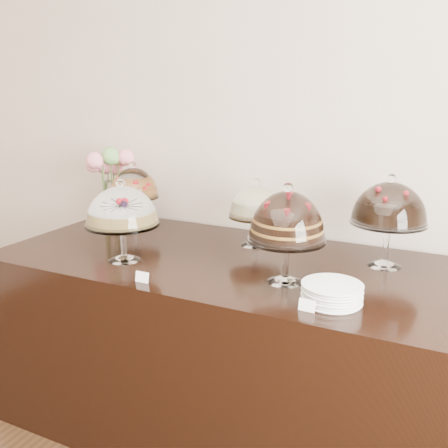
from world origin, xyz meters
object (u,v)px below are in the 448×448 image
at_px(display_counter, 228,345).
at_px(cake_stand_cheesecake, 256,204).
at_px(flower_vase, 111,174).
at_px(cake_stand_dark_choco, 389,207).
at_px(plate_stack, 332,293).
at_px(cake_stand_choco_layer, 287,220).
at_px(cake_stand_fruit_tart, 134,186).
at_px(cake_stand_sugar_sponge, 122,210).

height_order(display_counter, cake_stand_cheesecake, cake_stand_cheesecake).
bearing_deg(cake_stand_cheesecake, flower_vase, 175.62).
relative_size(cake_stand_dark_choco, plate_stack, 1.89).
bearing_deg(plate_stack, display_counter, 153.05).
xyz_separation_m(cake_stand_choco_layer, cake_stand_fruit_tart, (-1.07, 0.44, -0.02)).
distance_m(cake_stand_choco_layer, cake_stand_dark_choco, 0.51).
relative_size(display_counter, cake_stand_fruit_tart, 5.82).
xyz_separation_m(display_counter, cake_stand_dark_choco, (0.67, 0.22, 0.72)).
bearing_deg(plate_stack, cake_stand_cheesecake, 134.51).
bearing_deg(cake_stand_fruit_tart, cake_stand_cheesecake, -1.68).
relative_size(cake_stand_cheesecake, cake_stand_fruit_tart, 0.91).
height_order(cake_stand_dark_choco, plate_stack, cake_stand_dark_choco).
relative_size(cake_stand_cheesecake, plate_stack, 1.57).
xyz_separation_m(cake_stand_fruit_tart, flower_vase, (-0.20, 0.05, 0.04)).
xyz_separation_m(cake_stand_choco_layer, cake_stand_cheesecake, (-0.31, 0.42, -0.05)).
height_order(cake_stand_sugar_sponge, cake_stand_cheesecake, cake_stand_sugar_sponge).
height_order(cake_stand_dark_choco, flower_vase, flower_vase).
height_order(cake_stand_cheesecake, plate_stack, cake_stand_cheesecake).
height_order(cake_stand_choco_layer, cake_stand_fruit_tart, cake_stand_choco_layer).
bearing_deg(display_counter, flower_vase, 160.58).
bearing_deg(cake_stand_choco_layer, display_counter, 154.20).
bearing_deg(display_counter, cake_stand_sugar_sponge, -151.47).
bearing_deg(plate_stack, cake_stand_choco_layer, 151.38).
xyz_separation_m(display_counter, cake_stand_choco_layer, (0.34, -0.16, 0.71)).
bearing_deg(plate_stack, cake_stand_fruit_tart, 156.50).
bearing_deg(cake_stand_dark_choco, cake_stand_choco_layer, -131.62).
relative_size(cake_stand_choco_layer, flower_vase, 0.92).
bearing_deg(cake_stand_sugar_sponge, flower_vase, 131.95).
height_order(display_counter, cake_stand_dark_choco, cake_stand_dark_choco).
xyz_separation_m(display_counter, cake_stand_cheesecake, (0.03, 0.25, 0.66)).
xyz_separation_m(display_counter, plate_stack, (0.56, -0.28, 0.49)).
bearing_deg(cake_stand_cheesecake, cake_stand_fruit_tart, 178.32).
relative_size(flower_vase, plate_stack, 2.05).
xyz_separation_m(cake_stand_sugar_sponge, cake_stand_dark_choco, (1.10, 0.45, 0.03)).
distance_m(cake_stand_cheesecake, cake_stand_fruit_tart, 0.76).
xyz_separation_m(cake_stand_fruit_tart, plate_stack, (1.29, -0.56, -0.20)).
relative_size(display_counter, cake_stand_sugar_sponge, 5.75).
bearing_deg(cake_stand_fruit_tart, cake_stand_sugar_sponge, -59.15).
distance_m(display_counter, cake_stand_choco_layer, 0.80).
relative_size(cake_stand_sugar_sponge, plate_stack, 1.73).
relative_size(cake_stand_sugar_sponge, flower_vase, 0.85).
height_order(cake_stand_cheesecake, cake_stand_fruit_tart, cake_stand_fruit_tart).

